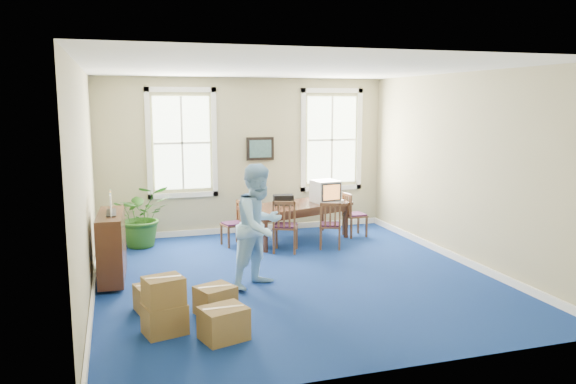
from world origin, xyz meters
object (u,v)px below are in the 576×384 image
object	(u,v)px
crt_tv	(325,191)
man	(259,226)
chair_near_left	(285,226)
conference_table	(296,222)
cardboard_boxes	(179,300)
potted_plant	(142,216)
credenza	(112,249)

from	to	relation	value
crt_tv	man	size ratio (longest dim) A/B	0.29
chair_near_left	man	bearing A→B (deg)	85.58
conference_table	crt_tv	size ratio (longest dim) A/B	4.08
crt_tv	cardboard_boxes	size ratio (longest dim) A/B	0.41
potted_plant	cardboard_boxes	bearing A→B (deg)	-87.02
crt_tv	cardboard_boxes	xyz separation A→B (m)	(-3.32, -3.79, -0.59)
chair_near_left	potted_plant	world-z (taller)	potted_plant
conference_table	credenza	size ratio (longest dim) A/B	1.67
conference_table	credenza	world-z (taller)	credenza
conference_table	chair_near_left	distance (m)	0.86
man	potted_plant	distance (m)	3.31
cardboard_boxes	crt_tv	bearing A→B (deg)	48.72
conference_table	crt_tv	world-z (taller)	crt_tv
man	conference_table	bearing A→B (deg)	27.38
man	credenza	xyz separation A→B (m)	(-2.09, 0.89, -0.41)
chair_near_left	credenza	size ratio (longest dim) A/B	0.76
conference_table	chair_near_left	xyz separation A→B (m)	(-0.44, -0.73, 0.12)
conference_table	chair_near_left	bearing A→B (deg)	-139.31
conference_table	credenza	bearing A→B (deg)	-173.86
potted_plant	cardboard_boxes	xyz separation A→B (m)	(0.22, -4.18, -0.23)
chair_near_left	credenza	world-z (taller)	credenza
potted_plant	man	bearing A→B (deg)	-62.02
cardboard_boxes	man	bearing A→B (deg)	43.76
man	credenza	bearing A→B (deg)	123.20
conference_table	cardboard_boxes	xyz separation A→B (m)	(-2.69, -3.74, -0.00)
crt_tv	potted_plant	world-z (taller)	potted_plant
credenza	cardboard_boxes	world-z (taller)	credenza
potted_plant	crt_tv	bearing A→B (deg)	-6.26
chair_near_left	potted_plant	distance (m)	2.74
conference_table	potted_plant	world-z (taller)	potted_plant
chair_near_left	cardboard_boxes	xyz separation A→B (m)	(-2.25, -3.01, -0.12)
chair_near_left	potted_plant	size ratio (longest dim) A/B	0.82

